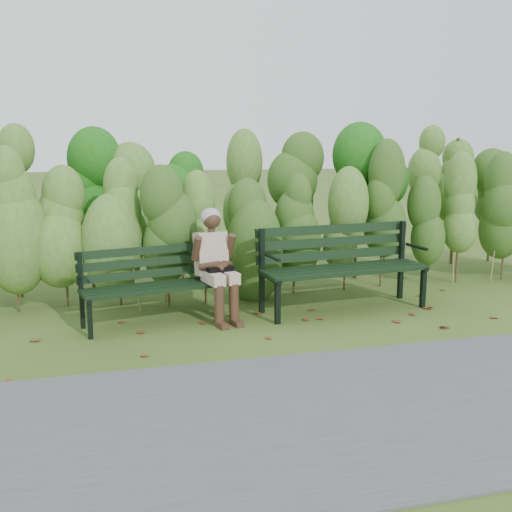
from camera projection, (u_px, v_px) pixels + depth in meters
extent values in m
plane|color=#395017|center=(264.00, 328.00, 6.67)|extent=(80.00, 80.00, 0.00)
cube|color=#474749|center=(342.00, 411.00, 4.58)|extent=(60.00, 2.50, 0.01)
cylinder|color=#47381E|center=(12.00, 282.00, 7.12)|extent=(0.03, 0.03, 0.80)
ellipsoid|color=#196011|center=(8.00, 229.00, 7.01)|extent=(0.64, 0.64, 1.44)
cylinder|color=#47381E|center=(66.00, 279.00, 7.28)|extent=(0.03, 0.03, 0.80)
ellipsoid|color=#196011|center=(63.00, 227.00, 7.16)|extent=(0.64, 0.64, 1.44)
cylinder|color=#47381E|center=(118.00, 276.00, 7.44)|extent=(0.03, 0.03, 0.80)
ellipsoid|color=#196011|center=(115.00, 225.00, 7.32)|extent=(0.64, 0.64, 1.44)
cylinder|color=#47381E|center=(167.00, 273.00, 7.59)|extent=(0.03, 0.03, 0.80)
ellipsoid|color=#196011|center=(165.00, 223.00, 7.47)|extent=(0.64, 0.64, 1.44)
cylinder|color=#47381E|center=(214.00, 271.00, 7.75)|extent=(0.03, 0.03, 0.80)
ellipsoid|color=#196011|center=(214.00, 222.00, 7.63)|extent=(0.64, 0.64, 1.44)
cylinder|color=#47381E|center=(260.00, 268.00, 7.90)|extent=(0.03, 0.03, 0.80)
ellipsoid|color=#196011|center=(260.00, 220.00, 7.79)|extent=(0.64, 0.64, 1.44)
cylinder|color=#47381E|center=(303.00, 266.00, 8.06)|extent=(0.03, 0.03, 0.80)
ellipsoid|color=#196011|center=(304.00, 218.00, 7.94)|extent=(0.64, 0.64, 1.44)
cylinder|color=#47381E|center=(345.00, 263.00, 8.22)|extent=(0.03, 0.03, 0.80)
ellipsoid|color=#196011|center=(347.00, 217.00, 8.10)|extent=(0.64, 0.64, 1.44)
cylinder|color=#47381E|center=(386.00, 261.00, 8.37)|extent=(0.03, 0.03, 0.80)
ellipsoid|color=#196011|center=(388.00, 216.00, 8.25)|extent=(0.64, 0.64, 1.44)
cylinder|color=#47381E|center=(425.00, 259.00, 8.53)|extent=(0.03, 0.03, 0.80)
ellipsoid|color=#196011|center=(427.00, 214.00, 8.41)|extent=(0.64, 0.64, 1.44)
cylinder|color=#47381E|center=(462.00, 257.00, 8.69)|extent=(0.03, 0.03, 0.80)
ellipsoid|color=#196011|center=(465.00, 213.00, 8.57)|extent=(0.64, 0.64, 1.44)
cylinder|color=#47381E|center=(499.00, 255.00, 8.84)|extent=(0.03, 0.03, 0.80)
ellipsoid|color=#196011|center=(502.00, 212.00, 8.72)|extent=(0.64, 0.64, 1.44)
cylinder|color=#47381E|center=(26.00, 254.00, 8.06)|extent=(0.04, 0.04, 1.10)
ellipsoid|color=#345C20|center=(21.00, 189.00, 7.90)|extent=(0.70, 0.70, 1.98)
cylinder|color=#47381E|center=(85.00, 252.00, 8.26)|extent=(0.04, 0.04, 1.10)
ellipsoid|color=#345C20|center=(82.00, 188.00, 8.09)|extent=(0.70, 0.70, 1.98)
cylinder|color=#47381E|center=(142.00, 249.00, 8.45)|extent=(0.04, 0.04, 1.10)
ellipsoid|color=#345C20|center=(139.00, 187.00, 8.29)|extent=(0.70, 0.70, 1.98)
cylinder|color=#47381E|center=(195.00, 247.00, 8.65)|extent=(0.04, 0.04, 1.10)
ellipsoid|color=#345C20|center=(194.00, 186.00, 8.49)|extent=(0.70, 0.70, 1.98)
cylinder|color=#47381E|center=(247.00, 244.00, 8.85)|extent=(0.04, 0.04, 1.10)
ellipsoid|color=#345C20|center=(247.00, 185.00, 8.68)|extent=(0.70, 0.70, 1.98)
cylinder|color=#47381E|center=(296.00, 242.00, 9.04)|extent=(0.04, 0.04, 1.10)
ellipsoid|color=#345C20|center=(297.00, 184.00, 8.88)|extent=(0.70, 0.70, 1.98)
cylinder|color=#47381E|center=(343.00, 240.00, 9.24)|extent=(0.04, 0.04, 1.10)
ellipsoid|color=#345C20|center=(345.00, 183.00, 9.08)|extent=(0.70, 0.70, 1.98)
cylinder|color=#47381E|center=(388.00, 238.00, 9.43)|extent=(0.04, 0.04, 1.10)
ellipsoid|color=#345C20|center=(391.00, 182.00, 9.27)|extent=(0.70, 0.70, 1.98)
cylinder|color=#47381E|center=(432.00, 236.00, 9.63)|extent=(0.04, 0.04, 1.10)
ellipsoid|color=#345C20|center=(435.00, 181.00, 9.47)|extent=(0.70, 0.70, 1.98)
cylinder|color=#47381E|center=(473.00, 234.00, 9.83)|extent=(0.04, 0.04, 1.10)
ellipsoid|color=#345C20|center=(477.00, 181.00, 9.66)|extent=(0.70, 0.70, 1.98)
cube|color=brown|center=(163.00, 337.00, 6.33)|extent=(0.11, 0.10, 0.01)
cube|color=brown|center=(177.00, 324.00, 6.78)|extent=(0.11, 0.11, 0.01)
cube|color=brown|center=(88.00, 333.00, 6.46)|extent=(0.10, 0.09, 0.01)
cube|color=brown|center=(271.00, 307.00, 7.48)|extent=(0.11, 0.11, 0.01)
cube|color=brown|center=(412.00, 318.00, 7.03)|extent=(0.07, 0.09, 0.01)
cube|color=brown|center=(8.00, 359.00, 5.69)|extent=(0.11, 0.11, 0.01)
cube|color=brown|center=(154.00, 346.00, 6.06)|extent=(0.09, 0.08, 0.01)
cube|color=brown|center=(182.00, 327.00, 6.69)|extent=(0.07, 0.09, 0.01)
cube|color=brown|center=(184.00, 314.00, 7.18)|extent=(0.08, 0.10, 0.01)
cube|color=brown|center=(336.00, 317.00, 7.07)|extent=(0.11, 0.11, 0.01)
cube|color=brown|center=(404.00, 341.00, 6.20)|extent=(0.11, 0.11, 0.01)
cube|color=brown|center=(163.00, 326.00, 6.70)|extent=(0.11, 0.10, 0.01)
cube|color=brown|center=(194.00, 348.00, 5.98)|extent=(0.11, 0.11, 0.01)
cube|color=brown|center=(195.00, 339.00, 6.28)|extent=(0.11, 0.11, 0.01)
cube|color=brown|center=(233.00, 371.00, 5.39)|extent=(0.10, 0.09, 0.01)
cube|color=brown|center=(460.00, 303.00, 7.70)|extent=(0.07, 0.09, 0.01)
cube|color=brown|center=(92.00, 380.00, 5.18)|extent=(0.11, 0.11, 0.01)
cube|color=brown|center=(96.00, 385.00, 5.08)|extent=(0.10, 0.11, 0.01)
cube|color=brown|center=(425.00, 314.00, 7.17)|extent=(0.11, 0.11, 0.01)
cube|color=brown|center=(422.00, 298.00, 7.93)|extent=(0.11, 0.11, 0.01)
cube|color=brown|center=(417.00, 292.00, 8.23)|extent=(0.11, 0.11, 0.01)
cube|color=brown|center=(436.00, 291.00, 8.29)|extent=(0.11, 0.10, 0.01)
cube|color=brown|center=(412.00, 310.00, 7.36)|extent=(0.08, 0.09, 0.01)
cube|color=brown|center=(46.00, 347.00, 6.01)|extent=(0.11, 0.11, 0.01)
cube|color=brown|center=(345.00, 304.00, 7.62)|extent=(0.11, 0.10, 0.01)
cube|color=brown|center=(140.00, 332.00, 6.52)|extent=(0.10, 0.11, 0.01)
cube|color=black|center=(165.00, 290.00, 6.58)|extent=(1.71, 0.45, 0.04)
cube|color=black|center=(161.00, 288.00, 6.68)|extent=(1.71, 0.45, 0.04)
cube|color=black|center=(158.00, 286.00, 6.79)|extent=(1.71, 0.45, 0.04)
cube|color=black|center=(155.00, 284.00, 6.89)|extent=(1.71, 0.45, 0.04)
cube|color=black|center=(152.00, 273.00, 6.95)|extent=(1.70, 0.40, 0.10)
cube|color=black|center=(151.00, 262.00, 6.94)|extent=(1.70, 0.40, 0.10)
cube|color=black|center=(151.00, 250.00, 6.93)|extent=(1.70, 0.40, 0.10)
cube|color=black|center=(90.00, 319.00, 6.24)|extent=(0.06, 0.06, 0.43)
cube|color=black|center=(81.00, 291.00, 6.57)|extent=(0.06, 0.06, 0.86)
cube|color=black|center=(85.00, 297.00, 6.38)|extent=(0.14, 0.48, 0.04)
cylinder|color=black|center=(85.00, 278.00, 6.29)|extent=(0.11, 0.36, 0.03)
cube|color=black|center=(233.00, 301.00, 6.97)|extent=(0.06, 0.06, 0.43)
cube|color=black|center=(219.00, 276.00, 7.29)|extent=(0.06, 0.06, 0.86)
cube|color=black|center=(226.00, 281.00, 7.10)|extent=(0.14, 0.48, 0.04)
cylinder|color=black|center=(228.00, 265.00, 7.02)|extent=(0.11, 0.36, 0.03)
cube|color=black|center=(354.00, 273.00, 7.07)|extent=(2.06, 0.33, 0.05)
cube|color=black|center=(348.00, 271.00, 7.20)|extent=(2.06, 0.33, 0.05)
cube|color=black|center=(342.00, 268.00, 7.33)|extent=(2.06, 0.33, 0.05)
cube|color=black|center=(337.00, 266.00, 7.46)|extent=(2.06, 0.33, 0.05)
cube|color=black|center=(333.00, 255.00, 7.54)|extent=(2.06, 0.27, 0.12)
cube|color=black|center=(332.00, 242.00, 7.52)|extent=(2.06, 0.27, 0.12)
cube|color=black|center=(332.00, 229.00, 7.51)|extent=(2.06, 0.27, 0.12)
cube|color=black|center=(278.00, 302.00, 6.76)|extent=(0.06, 0.06, 0.51)
cube|color=black|center=(262.00, 271.00, 7.17)|extent=(0.06, 0.06, 1.03)
cube|color=black|center=(270.00, 278.00, 6.93)|extent=(0.11, 0.57, 0.05)
cylinder|color=black|center=(272.00, 257.00, 6.83)|extent=(0.08, 0.43, 0.04)
cube|color=black|center=(423.00, 287.00, 7.45)|extent=(0.06, 0.06, 0.51)
cube|color=black|center=(401.00, 260.00, 7.85)|extent=(0.06, 0.06, 1.03)
cube|color=black|center=(413.00, 265.00, 7.61)|extent=(0.11, 0.57, 0.05)
cylinder|color=black|center=(417.00, 247.00, 7.52)|extent=(0.08, 0.43, 0.04)
cube|color=beige|center=(213.00, 278.00, 6.78)|extent=(0.22, 0.44, 0.13)
cube|color=beige|center=(228.00, 276.00, 6.86)|extent=(0.22, 0.44, 0.13)
cylinder|color=#41281B|center=(219.00, 306.00, 6.68)|extent=(0.13, 0.13, 0.47)
cylinder|color=#41281B|center=(234.00, 304.00, 6.76)|extent=(0.13, 0.13, 0.47)
cube|color=#41281B|center=(222.00, 325.00, 6.65)|extent=(0.13, 0.21, 0.06)
cube|color=#41281B|center=(237.00, 323.00, 6.73)|extent=(0.13, 0.21, 0.06)
cube|color=beige|center=(211.00, 253.00, 7.02)|extent=(0.40, 0.32, 0.52)
cylinder|color=#41281B|center=(211.00, 231.00, 6.95)|extent=(0.09, 0.09, 0.10)
sphere|color=#41281B|center=(212.00, 220.00, 6.92)|extent=(0.21, 0.21, 0.21)
ellipsoid|color=gray|center=(211.00, 217.00, 6.93)|extent=(0.24, 0.23, 0.22)
cylinder|color=#41281B|center=(197.00, 249.00, 6.84)|extent=(0.13, 0.22, 0.31)
cylinder|color=#41281B|center=(230.00, 246.00, 7.02)|extent=(0.13, 0.22, 0.31)
cylinder|color=#41281B|center=(210.00, 266.00, 6.80)|extent=(0.26, 0.24, 0.13)
cylinder|color=#41281B|center=(227.00, 264.00, 6.90)|extent=(0.19, 0.28, 0.13)
sphere|color=#41281B|center=(220.00, 268.00, 6.80)|extent=(0.11, 0.11, 0.11)
cube|color=black|center=(220.00, 273.00, 6.82)|extent=(0.32, 0.18, 0.16)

